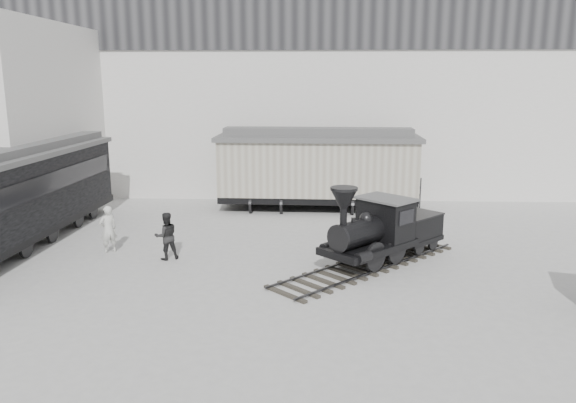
{
  "coord_description": "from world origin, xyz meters",
  "views": [
    {
      "loc": [
        0.24,
        -16.44,
        6.48
      ],
      "look_at": [
        -0.62,
        4.14,
        2.0
      ],
      "focal_mm": 35.0,
      "sensor_mm": 36.0,
      "label": 1
    }
  ],
  "objects_px": {
    "visitor_a": "(108,229)",
    "visitor_b": "(166,236)",
    "locomotive": "(380,234)",
    "boxcar": "(318,167)",
    "passenger_coach": "(15,195)"
  },
  "relations": [
    {
      "from": "locomotive",
      "to": "passenger_coach",
      "type": "bearing_deg",
      "value": -141.75
    },
    {
      "from": "locomotive",
      "to": "boxcar",
      "type": "xyz_separation_m",
      "value": [
        -2.16,
        8.54,
        1.08
      ]
    },
    {
      "from": "boxcar",
      "to": "visitor_b",
      "type": "relative_size",
      "value": 5.76
    },
    {
      "from": "locomotive",
      "to": "visitor_a",
      "type": "bearing_deg",
      "value": -139.97
    },
    {
      "from": "boxcar",
      "to": "visitor_a",
      "type": "relative_size",
      "value": 5.58
    },
    {
      "from": "visitor_a",
      "to": "boxcar",
      "type": "bearing_deg",
      "value": -177.7
    },
    {
      "from": "locomotive",
      "to": "visitor_a",
      "type": "relative_size",
      "value": 3.96
    },
    {
      "from": "boxcar",
      "to": "passenger_coach",
      "type": "relative_size",
      "value": 0.73
    },
    {
      "from": "visitor_b",
      "to": "passenger_coach",
      "type": "bearing_deg",
      "value": -40.91
    },
    {
      "from": "locomotive",
      "to": "boxcar",
      "type": "bearing_deg",
      "value": 148.96
    },
    {
      "from": "locomotive",
      "to": "boxcar",
      "type": "relative_size",
      "value": 0.71
    },
    {
      "from": "visitor_a",
      "to": "visitor_b",
      "type": "bearing_deg",
      "value": 121.52
    },
    {
      "from": "locomotive",
      "to": "visitor_b",
      "type": "distance_m",
      "value": 7.77
    },
    {
      "from": "boxcar",
      "to": "visitor_b",
      "type": "distance_m",
      "value": 10.21
    },
    {
      "from": "visitor_a",
      "to": "visitor_b",
      "type": "relative_size",
      "value": 1.03
    }
  ]
}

